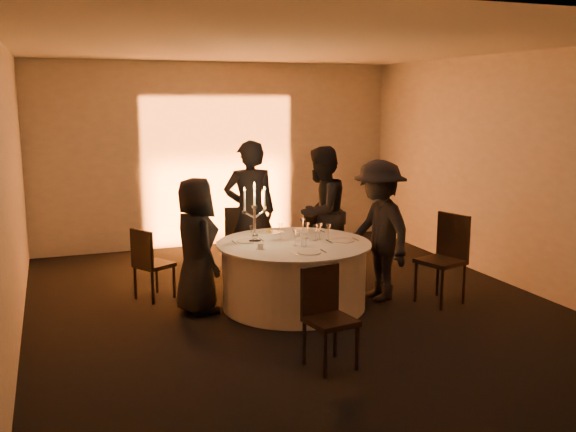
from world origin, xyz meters
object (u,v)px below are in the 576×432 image
object	(u,v)px
guest_back_left	(250,212)
candelabra	(255,222)
chair_right	(446,253)
coffee_cup	(261,246)
guest_right	(379,231)
chair_back_left	(241,238)
chair_front	(326,311)
chair_left	(149,260)
chair_back_right	(309,237)
banquet_table	(294,274)
guest_back_right	(321,213)
guest_left	(196,246)

from	to	relation	value
guest_back_left	candelabra	xyz separation A→B (m)	(-0.25, -1.01, 0.07)
chair_right	coffee_cup	xyz separation A→B (m)	(-2.23, 0.30, 0.20)
guest_right	chair_right	bearing A→B (deg)	57.07
guest_back_left	guest_right	distance (m)	1.77
chair_back_left	chair_front	bearing A→B (deg)	99.87
chair_left	guest_back_left	bearing A→B (deg)	-106.31
chair_back_right	candelabra	distance (m)	1.55
chair_left	chair_right	bearing A→B (deg)	-141.48
chair_back_left	chair_back_right	xyz separation A→B (m)	(0.94, -0.10, -0.03)
banquet_table	coffee_cup	world-z (taller)	coffee_cup
guest_back_right	candelabra	world-z (taller)	guest_back_right
guest_back_left	coffee_cup	xyz separation A→B (m)	(-0.29, -1.34, -0.15)
banquet_table	guest_back_right	world-z (taller)	guest_back_right
chair_front	guest_right	size ratio (longest dim) A/B	0.54
chair_left	chair_back_left	distance (m)	1.36
banquet_table	guest_left	size ratio (longest dim) A/B	1.16
banquet_table	coffee_cup	size ratio (longest dim) A/B	16.36
banquet_table	chair_back_right	size ratio (longest dim) A/B	1.85
chair_back_left	chair_front	distance (m)	2.94
chair_right	guest_back_right	world-z (taller)	guest_back_right
guest_left	guest_right	bearing A→B (deg)	-108.16
chair_left	banquet_table	bearing A→B (deg)	-148.21
banquet_table	guest_back_left	world-z (taller)	guest_back_left
chair_left	guest_right	distance (m)	2.80
chair_back_right	coffee_cup	xyz separation A→B (m)	(-1.13, -1.33, 0.25)
coffee_cup	candelabra	distance (m)	0.40
chair_back_left	guest_back_right	size ratio (longest dim) A/B	0.57
banquet_table	chair_back_left	world-z (taller)	chair_back_left
coffee_cup	candelabra	size ratio (longest dim) A/B	0.15
chair_back_left	guest_right	size ratio (longest dim) A/B	0.60
chair_back_left	coffee_cup	size ratio (longest dim) A/B	9.30
guest_left	chair_back_right	bearing A→B (deg)	-71.96
guest_back_right	coffee_cup	bearing A→B (deg)	7.30
chair_front	coffee_cup	size ratio (longest dim) A/B	8.35
guest_left	guest_back_left	size ratio (longest dim) A/B	0.82
chair_back_right	guest_back_right	size ratio (longest dim) A/B	0.54
chair_back_right	guest_right	bearing A→B (deg)	80.64
banquet_table	guest_right	xyz separation A→B (m)	(1.06, -0.09, 0.47)
chair_back_left	coffee_cup	xyz separation A→B (m)	(-0.19, -1.43, 0.22)
chair_back_left	chair_right	bearing A→B (deg)	150.61
guest_back_left	coffee_cup	world-z (taller)	guest_back_left
chair_front	chair_left	bearing A→B (deg)	106.11
guest_left	chair_left	bearing A→B (deg)	24.95
chair_right	candelabra	size ratio (longest dim) A/B	1.49
chair_right	chair_front	xyz separation A→B (m)	(-2.09, -1.20, -0.09)
chair_back_right	guest_back_left	xyz separation A→B (m)	(-0.84, 0.01, 0.40)
chair_right	chair_left	bearing A→B (deg)	-127.71
guest_left	guest_right	size ratio (longest dim) A/B	0.91
chair_left	guest_back_right	xyz separation A→B (m)	(2.36, 0.23, 0.40)
guest_right	chair_front	bearing A→B (deg)	-46.34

